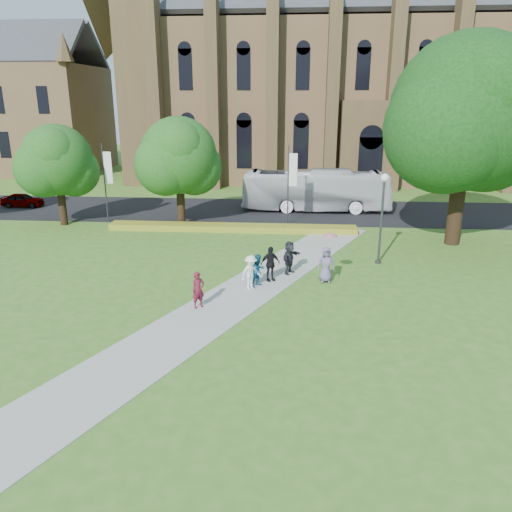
# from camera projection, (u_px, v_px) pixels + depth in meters

# --- Properties ---
(ground) EXTENTS (160.00, 160.00, 0.00)m
(ground) POSITION_uv_depth(u_px,v_px,m) (239.00, 302.00, 23.70)
(ground) COLOR #417021
(ground) RESTS_ON ground
(road) EXTENTS (160.00, 10.00, 0.02)m
(road) POSITION_uv_depth(u_px,v_px,m) (265.00, 211.00, 42.69)
(road) COLOR black
(road) RESTS_ON ground
(footpath) EXTENTS (15.58, 28.54, 0.04)m
(footpath) POSITION_uv_depth(u_px,v_px,m) (241.00, 294.00, 24.64)
(footpath) COLOR #B2B2A8
(footpath) RESTS_ON ground
(flower_hedge) EXTENTS (18.00, 1.40, 0.45)m
(flower_hedge) POSITION_uv_depth(u_px,v_px,m) (232.00, 228.00, 36.32)
(flower_hedge) COLOR gold
(flower_hedge) RESTS_ON ground
(cathedral) EXTENTS (52.60, 18.25, 28.00)m
(cathedral) POSITION_uv_depth(u_px,v_px,m) (364.00, 63.00, 56.73)
(cathedral) COLOR brown
(cathedral) RESTS_ON ground
(building_west) EXTENTS (22.00, 14.00, 18.30)m
(building_west) POSITION_uv_depth(u_px,v_px,m) (9.00, 98.00, 63.35)
(building_west) COLOR brown
(building_west) RESTS_ON ground
(streetlamp) EXTENTS (0.44, 0.44, 5.24)m
(streetlamp) POSITION_uv_depth(u_px,v_px,m) (382.00, 208.00, 28.30)
(streetlamp) COLOR #38383D
(streetlamp) RESTS_ON ground
(large_tree) EXTENTS (9.60, 9.60, 13.20)m
(large_tree) POSITION_uv_depth(u_px,v_px,m) (468.00, 113.00, 30.62)
(large_tree) COLOR #332114
(large_tree) RESTS_ON ground
(street_tree_0) EXTENTS (5.20, 5.20, 7.50)m
(street_tree_0) POSITION_uv_depth(u_px,v_px,m) (57.00, 160.00, 36.64)
(street_tree_0) COLOR #332114
(street_tree_0) RESTS_ON ground
(street_tree_1) EXTENTS (5.60, 5.60, 8.05)m
(street_tree_1) POSITION_uv_depth(u_px,v_px,m) (179.00, 156.00, 36.33)
(street_tree_1) COLOR #332114
(street_tree_1) RESTS_ON ground
(banner_pole_0) EXTENTS (0.70, 0.10, 6.00)m
(banner_pole_0) POSITION_uv_depth(u_px,v_px,m) (290.00, 181.00, 36.94)
(banner_pole_0) COLOR #38383D
(banner_pole_0) RESTS_ON ground
(banner_pole_1) EXTENTS (0.70, 0.10, 6.00)m
(banner_pole_1) POSITION_uv_depth(u_px,v_px,m) (106.00, 178.00, 38.00)
(banner_pole_1) COLOR #38383D
(banner_pole_1) RESTS_ON ground
(tour_coach) EXTENTS (12.49, 2.94, 3.48)m
(tour_coach) POSITION_uv_depth(u_px,v_px,m) (316.00, 190.00, 42.27)
(tour_coach) COLOR silver
(tour_coach) RESTS_ON road
(car_0) EXTENTS (3.62, 1.50, 1.23)m
(car_0) POSITION_uv_depth(u_px,v_px,m) (22.00, 200.00, 44.04)
(car_0) COLOR gray
(car_0) RESTS_ON road
(pedestrian_0) EXTENTS (0.74, 0.72, 1.72)m
(pedestrian_0) POSITION_uv_depth(u_px,v_px,m) (198.00, 290.00, 22.76)
(pedestrian_0) COLOR maroon
(pedestrian_0) RESTS_ON footpath
(pedestrian_1) EXTENTS (1.03, 1.05, 1.71)m
(pedestrian_1) POSITION_uv_depth(u_px,v_px,m) (258.00, 270.00, 25.34)
(pedestrian_1) COLOR #185779
(pedestrian_1) RESTS_ON footpath
(pedestrian_2) EXTENTS (1.28, 1.25, 1.76)m
(pedestrian_2) POSITION_uv_depth(u_px,v_px,m) (251.00, 272.00, 24.97)
(pedestrian_2) COLOR white
(pedestrian_2) RESTS_ON footpath
(pedestrian_3) EXTENTS (1.18, 0.90, 1.87)m
(pedestrian_3) POSITION_uv_depth(u_px,v_px,m) (270.00, 264.00, 26.12)
(pedestrian_3) COLOR black
(pedestrian_3) RESTS_ON footpath
(pedestrian_4) EXTENTS (0.96, 0.67, 1.86)m
(pedestrian_4) POSITION_uv_depth(u_px,v_px,m) (326.00, 265.00, 25.99)
(pedestrian_4) COLOR slate
(pedestrian_4) RESTS_ON footpath
(pedestrian_5) EXTENTS (1.27, 1.75, 1.83)m
(pedestrian_5) POSITION_uv_depth(u_px,v_px,m) (289.00, 257.00, 27.19)
(pedestrian_5) COLOR #26262E
(pedestrian_5) RESTS_ON footpath
(parasol) EXTENTS (0.80, 0.80, 0.65)m
(parasol) POSITION_uv_depth(u_px,v_px,m) (331.00, 241.00, 25.69)
(parasol) COLOR #F0A9AC
(parasol) RESTS_ON pedestrian_4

